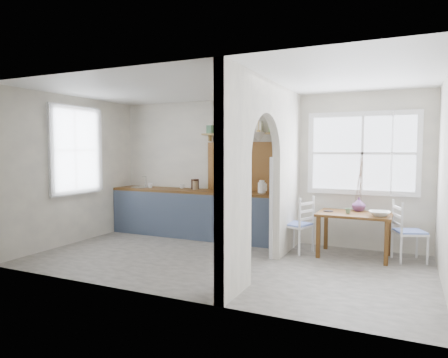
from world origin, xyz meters
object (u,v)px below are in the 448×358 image
at_px(dining_table, 354,235).
at_px(vase, 359,204).
at_px(chair_right, 410,231).
at_px(chair_left, 296,224).
at_px(kettle, 262,187).

distance_m(dining_table, vase, 0.51).
height_order(chair_right, vase, vase).
height_order(dining_table, vase, vase).
distance_m(dining_table, chair_left, 0.90).
height_order(chair_left, vase, chair_left).
relative_size(dining_table, chair_left, 1.19).
bearing_deg(vase, chair_left, -160.67).
distance_m(dining_table, chair_right, 0.79).
height_order(kettle, vase, kettle).
bearing_deg(chair_right, dining_table, 75.15).
relative_size(chair_right, vase, 4.10).
xyz_separation_m(kettle, vase, (1.63, 0.00, -0.22)).
bearing_deg(dining_table, chair_right, 6.52).
bearing_deg(kettle, chair_right, 14.10).
relative_size(dining_table, vase, 4.98).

